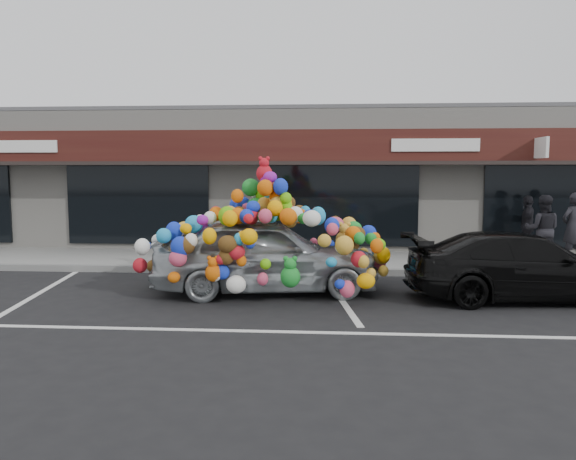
# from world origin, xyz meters

# --- Properties ---
(ground) EXTENTS (90.00, 90.00, 0.00)m
(ground) POSITION_xyz_m (0.00, 0.00, 0.00)
(ground) COLOR black
(ground) RESTS_ON ground
(shop_building) EXTENTS (24.00, 7.20, 4.31)m
(shop_building) POSITION_xyz_m (0.00, 8.44, 2.16)
(shop_building) COLOR beige
(shop_building) RESTS_ON ground
(sidewalk) EXTENTS (26.00, 3.00, 0.15)m
(sidewalk) POSITION_xyz_m (0.00, 4.00, 0.07)
(sidewalk) COLOR gray
(sidewalk) RESTS_ON ground
(kerb) EXTENTS (26.00, 0.18, 0.16)m
(kerb) POSITION_xyz_m (0.00, 2.50, 0.07)
(kerb) COLOR slate
(kerb) RESTS_ON ground
(parking_stripe_left) EXTENTS (0.73, 4.37, 0.01)m
(parking_stripe_left) POSITION_xyz_m (-3.20, 0.20, 0.00)
(parking_stripe_left) COLOR silver
(parking_stripe_left) RESTS_ON ground
(parking_stripe_mid) EXTENTS (0.73, 4.37, 0.01)m
(parking_stripe_mid) POSITION_xyz_m (2.80, 0.20, 0.00)
(parking_stripe_mid) COLOR silver
(parking_stripe_mid) RESTS_ON ground
(lane_line) EXTENTS (14.00, 0.12, 0.01)m
(lane_line) POSITION_xyz_m (2.00, -2.30, 0.00)
(lane_line) COLOR silver
(lane_line) RESTS_ON ground
(toy_car) EXTENTS (3.23, 5.00, 2.78)m
(toy_car) POSITION_xyz_m (1.34, 0.46, 0.94)
(toy_car) COLOR gray
(toy_car) RESTS_ON ground
(black_sedan) EXTENTS (2.15, 4.55, 1.28)m
(black_sedan) POSITION_xyz_m (6.28, 0.21, 0.64)
(black_sedan) COLOR black
(black_sedan) RESTS_ON ground
(pedestrian_a) EXTENTS (0.75, 0.65, 1.75)m
(pedestrian_a) POSITION_xyz_m (8.73, 4.01, 1.03)
(pedestrian_a) COLOR black
(pedestrian_a) RESTS_ON sidewalk
(pedestrian_b) EXTENTS (0.98, 0.86, 1.70)m
(pedestrian_b) POSITION_xyz_m (7.85, 3.62, 1.00)
(pedestrian_b) COLOR black
(pedestrian_b) RESTS_ON sidewalk
(pedestrian_c) EXTENTS (1.04, 0.73, 1.63)m
(pedestrian_c) POSITION_xyz_m (7.96, 5.00, 0.97)
(pedestrian_c) COLOR #28252B
(pedestrian_c) RESTS_ON sidewalk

